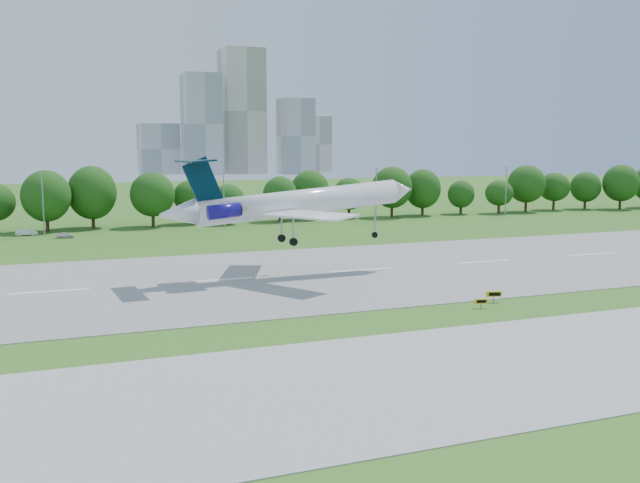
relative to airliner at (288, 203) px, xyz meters
The scene contains 11 objects.
ground 28.32m from the airliner, 110.76° to the right, with size 600.00×600.00×0.00m, color #2A5F19.
runway 13.48m from the airliner, behind, with size 400.00×45.00×0.08m, color gray.
taxiway 44.96m from the airliner, 102.41° to the right, with size 400.00×23.00×0.08m, color #ADADA8.
tree_line 67.85m from the airliner, 98.00° to the left, with size 288.40×8.40×10.40m.
light_poles 58.43m from the airliner, 101.81° to the left, with size 175.90×0.25×12.19m.
skyline 377.37m from the airliner, 76.07° to the left, with size 127.00×52.00×80.00m.
airliner is the anchor object (origin of this frame).
taxi_sign_centre 29.51m from the airliner, 56.43° to the right, with size 1.71×0.69×1.22m.
taxi_sign_right 29.76m from the airliner, 63.67° to the right, with size 1.42×0.43×0.99m.
service_vehicle_a 68.67m from the airliner, 118.68° to the left, with size 1.39×3.99×1.32m, color white.
service_vehicle_b 59.60m from the airliner, 116.09° to the left, with size 1.29×3.20×1.09m, color silver.
Camera 1 is at (-20.50, -62.41, 16.71)m, focal length 40.00 mm.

